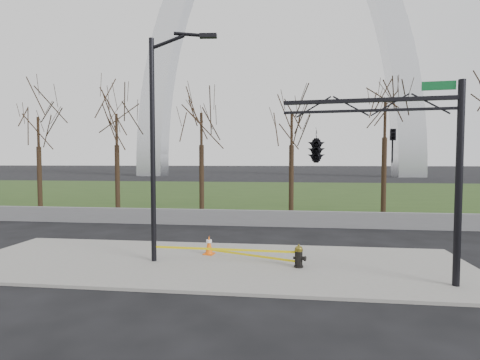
# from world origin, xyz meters

# --- Properties ---
(ground) EXTENTS (500.00, 500.00, 0.00)m
(ground) POSITION_xyz_m (0.00, 0.00, 0.00)
(ground) COLOR black
(ground) RESTS_ON ground
(sidewalk) EXTENTS (18.00, 6.00, 0.10)m
(sidewalk) POSITION_xyz_m (0.00, 0.00, 0.05)
(sidewalk) COLOR gray
(sidewalk) RESTS_ON ground
(grass_strip) EXTENTS (120.00, 40.00, 0.06)m
(grass_strip) POSITION_xyz_m (0.00, 30.00, 0.03)
(grass_strip) COLOR #253B15
(grass_strip) RESTS_ON ground
(guardrail) EXTENTS (60.00, 0.30, 0.90)m
(guardrail) POSITION_xyz_m (0.00, 8.00, 0.45)
(guardrail) COLOR #59595B
(guardrail) RESTS_ON ground
(gateway_arch) EXTENTS (66.00, 6.00, 65.00)m
(gateway_arch) POSITION_xyz_m (0.00, 75.00, 32.50)
(gateway_arch) COLOR silver
(gateway_arch) RESTS_ON ground
(tree_row) EXTENTS (39.87, 4.00, 8.04)m
(tree_row) POSITION_xyz_m (-3.06, 12.00, 4.02)
(tree_row) COLOR black
(tree_row) RESTS_ON ground
(fire_hydrant) EXTENTS (0.48, 0.35, 0.79)m
(fire_hydrant) POSITION_xyz_m (3.03, -0.32, 0.46)
(fire_hydrant) COLOR black
(fire_hydrant) RESTS_ON sidewalk
(traffic_cone) EXTENTS (0.45, 0.45, 0.73)m
(traffic_cone) POSITION_xyz_m (-0.36, 1.02, 0.46)
(traffic_cone) COLOR #F25F0C
(traffic_cone) RESTS_ON sidewalk
(street_light) EXTENTS (2.39, 0.39, 8.21)m
(street_light) POSITION_xyz_m (-1.91, -0.13, 4.69)
(street_light) COLOR black
(street_light) RESTS_ON ground
(traffic_signal_mast) EXTENTS (5.08, 2.52, 6.00)m
(traffic_signal_mast) POSITION_xyz_m (4.25, -1.34, 4.15)
(traffic_signal_mast) COLOR black
(traffic_signal_mast) RESTS_ON ground
(caution_tape) EXTENTS (5.16, 1.34, 0.41)m
(caution_tape) POSITION_xyz_m (0.81, 0.01, 0.48)
(caution_tape) COLOR yellow
(caution_tape) RESTS_ON ground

